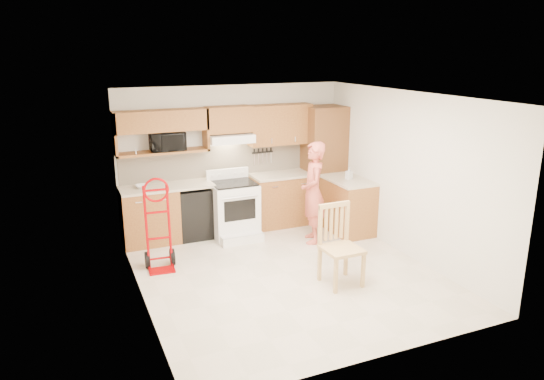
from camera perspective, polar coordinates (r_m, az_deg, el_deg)
floor at (r=7.33m, az=1.56°, el=-9.37°), size 4.00×4.50×0.02m
ceiling at (r=6.66m, az=1.72°, el=10.66°), size 4.00×4.50×0.02m
wall_back at (r=8.93m, az=-4.46°, el=3.73°), size 4.00×0.02×2.50m
wall_front at (r=5.04m, az=12.55°, el=-6.17°), size 4.00×0.02×2.50m
wall_left at (r=6.35m, az=-15.08°, el=-1.75°), size 0.02×4.50×2.50m
wall_right at (r=7.92m, az=14.96°, el=1.70°), size 0.02×4.50×2.50m
backsplash at (r=8.92m, az=-4.40°, el=3.39°), size 3.92×0.03×0.55m
lower_cab_left at (r=8.49m, az=-13.62°, el=-2.91°), size 0.90×0.60×0.90m
dishwasher at (r=8.64m, az=-8.71°, el=-2.49°), size 0.60×0.60×0.85m
lower_cab_right at (r=9.15m, az=1.20°, el=-1.11°), size 1.14×0.60×0.90m
countertop_left at (r=8.41m, az=-11.81°, el=0.37°), size 1.50×0.63×0.04m
countertop_right at (r=9.02m, az=1.22°, el=1.75°), size 1.14×0.63×0.04m
cab_return_right at (r=8.87m, az=8.48°, el=-1.83°), size 0.60×1.00×0.90m
countertop_return at (r=8.74m, az=8.60°, el=1.11°), size 0.63×1.00×0.04m
pantry_tall at (r=9.35m, az=5.81°, el=2.99°), size 0.70×0.60×2.10m
upper_cab_left at (r=8.33m, az=-12.41°, el=7.65°), size 1.50×0.33×0.34m
upper_shelf_mw at (r=8.41m, az=-12.21°, el=4.21°), size 1.50×0.33×0.04m
upper_cab_center at (r=8.61m, az=-4.94°, el=7.94°), size 0.76×0.33×0.44m
upper_cab_right at (r=8.97m, az=0.89°, el=7.40°), size 1.14×0.33×0.70m
range_hood at (r=8.60m, az=-4.76°, el=5.84°), size 0.76×0.46×0.14m
knife_strip at (r=9.07m, az=-1.05°, el=3.90°), size 0.40×0.05×0.29m
microwave at (r=8.39m, az=-11.73°, el=5.41°), size 0.56×0.38×0.31m
range at (r=8.51m, az=-4.23°, el=-1.73°), size 0.75×0.99×1.11m
person at (r=8.22m, az=4.67°, el=-0.31°), size 0.58×0.71×1.67m
hand_truck at (r=7.39m, az=-12.66°, el=-4.30°), size 0.52×0.48×1.23m
dining_chair at (r=6.85m, az=7.88°, el=-6.30°), size 0.50×0.55×1.09m
soap_bottle at (r=8.70m, az=8.68°, el=1.89°), size 0.12×0.12×0.21m
bowl at (r=8.33m, az=-14.41°, el=0.40°), size 0.23×0.23×0.05m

